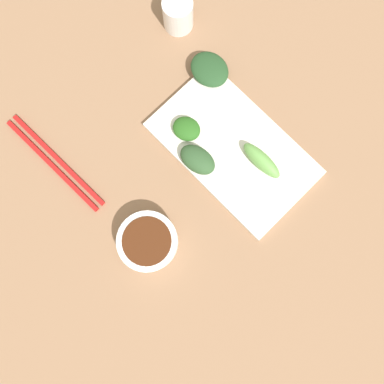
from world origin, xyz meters
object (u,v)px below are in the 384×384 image
Objects in this scene: sauce_bowl at (148,241)px; tea_cup at (178,14)px; serving_plate at (233,149)px; chopsticks at (55,163)px.

tea_cup is (0.32, 0.26, 0.01)m from sauce_bowl.
serving_plate is (0.22, 0.01, -0.01)m from sauce_bowl.
sauce_bowl is at bearing -176.26° from serving_plate.
sauce_bowl is 0.22m from chopsticks.
sauce_bowl is 0.41m from tea_cup.
chopsticks is (-0.24, 0.20, -0.00)m from serving_plate.
sauce_bowl is at bearing -141.05° from tea_cup.
sauce_bowl is at bearing -85.65° from chopsticks.
serving_plate reaches higher than chopsticks.
chopsticks is at bearing 96.10° from sauce_bowl.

